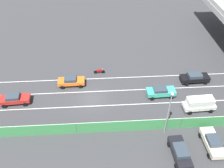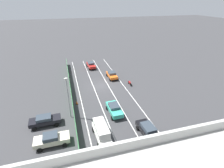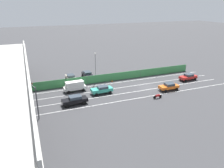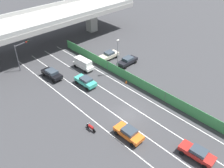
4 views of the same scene
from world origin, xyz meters
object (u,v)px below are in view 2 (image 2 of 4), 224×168
Objects in this scene: car_sedan_red at (91,65)px; car_taxi_orange at (112,75)px; car_van_white at (101,131)px; traffic_cone at (77,103)px; street_lamp at (68,94)px; car_taxi_teal at (114,109)px; motorcycle at (130,83)px; parked_sedan_cream at (52,139)px; parked_sedan_dark at (45,120)px; traffic_light at (201,149)px; car_sedan_black at (148,130)px.

car_taxi_orange is at bearing 114.38° from car_sedan_red.
car_van_white is at bearing 83.50° from car_sedan_red.
car_van_white reaches higher than traffic_cone.
street_lamp reaches higher than car_sedan_red.
car_taxi_teal is 5.95m from car_van_white.
car_van_white is 17.30m from motorcycle.
motorcycle is 21.32m from parked_sedan_cream.
parked_sedan_dark is at bearing 41.65° from traffic_cone.
parked_sedan_dark reaches higher than car_sedan_red.
traffic_cone is at bearing -138.35° from parked_sedan_dark.
traffic_light is (1.21, 22.63, 3.45)m from motorcycle.
car_van_white is (6.82, 18.96, 0.36)m from car_taxi_orange.
car_taxi_orange is 20.15m from car_van_white.
traffic_cone is (12.21, 4.78, -0.16)m from motorcycle.
car_sedan_red is at bearing -96.50° from car_van_white.
car_taxi_teal is 0.81× the size of traffic_light.
parked_sedan_dark is at bearing -75.91° from parked_sedan_cream.
street_lamp is (3.82, -5.88, 3.07)m from car_van_white.
car_taxi_orange is at bearing -58.33° from motorcycle.
traffic_light reaches higher than car_taxi_orange.
car_taxi_orange is at bearing -125.97° from parked_sedan_cream.
parked_sedan_dark is 0.66× the size of street_lamp.
street_lamp reaches higher than traffic_light.
traffic_cone is (5.61, 17.66, -0.58)m from car_sedan_red.
street_lamp reaches higher than car_van_white.
car_sedan_red is at bearing -107.62° from traffic_cone.
traffic_light is at bearing 135.56° from car_van_white.
car_taxi_teal is 14.56m from traffic_light.
parked_sedan_cream is at bearing 24.15° from car_taxi_teal.
traffic_cone is at bearing -75.23° from car_van_white.
street_lamp reaches higher than car_sedan_black.
traffic_light is at bearing 111.36° from car_taxi_teal.
parked_sedan_cream is at bearing 65.78° from traffic_cone.
car_sedan_red is at bearing -62.87° from motorcycle.
motorcycle is at bearing -139.71° from parked_sedan_cream.
car_sedan_black is at bearing 96.55° from car_sedan_red.
car_taxi_teal reaches higher than motorcycle.
car_van_white is at bearing 147.25° from parked_sedan_dark.
car_taxi_teal is 1.04× the size of car_taxi_orange.
car_sedan_red is 22.25m from car_taxi_teal.
motorcycle is (-2.87, 4.66, -0.42)m from car_taxi_orange.
car_taxi_orange is 0.78× the size of traffic_light.
parked_sedan_dark is 0.84× the size of traffic_light.
parked_sedan_dark is (14.50, 14.03, 0.02)m from car_taxi_orange.
car_van_white reaches higher than motorcycle.
parked_sedan_dark is at bearing -39.36° from traffic_light.
traffic_light is at bearing 107.02° from car_sedan_black.
car_taxi_teal is at bearing 90.53° from car_sedan_red.
motorcycle is 22.92m from traffic_light.
car_sedan_black reaches higher than parked_sedan_cream.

